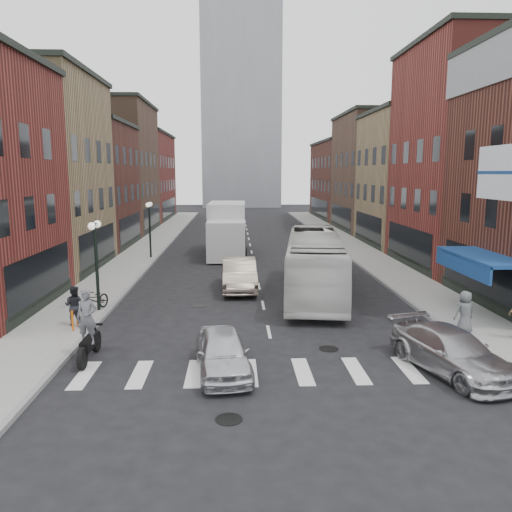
{
  "coord_description": "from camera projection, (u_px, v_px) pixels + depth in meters",
  "views": [
    {
      "loc": [
        -1.31,
        -17.83,
        6.2
      ],
      "look_at": [
        -0.32,
        5.36,
        2.31
      ],
      "focal_mm": 35.0,
      "sensor_mm": 36.0,
      "label": 1
    }
  ],
  "objects": [
    {
      "name": "ground",
      "position": [
        271.0,
        340.0,
        18.65
      ],
      "size": [
        160.0,
        160.0,
        0.0
      ],
      "primitive_type": "plane",
      "color": "black",
      "rests_on": "ground"
    },
    {
      "name": "sidewalk_left",
      "position": [
        145.0,
        250.0,
        39.95
      ],
      "size": [
        3.0,
        74.0,
        0.15
      ],
      "primitive_type": "cube",
      "color": "gray",
      "rests_on": "ground"
    },
    {
      "name": "sidewalk_right",
      "position": [
        355.0,
        249.0,
        40.67
      ],
      "size": [
        3.0,
        74.0,
        0.15
      ],
      "primitive_type": "cube",
      "color": "gray",
      "rests_on": "ground"
    },
    {
      "name": "curb_left",
      "position": [
        164.0,
        251.0,
        40.03
      ],
      "size": [
        0.2,
        74.0,
        0.16
      ],
      "primitive_type": "cube",
      "color": "gray",
      "rests_on": "ground"
    },
    {
      "name": "curb_right",
      "position": [
        337.0,
        250.0,
        40.62
      ],
      "size": [
        0.2,
        74.0,
        0.16
      ],
      "primitive_type": "cube",
      "color": "gray",
      "rests_on": "ground"
    },
    {
      "name": "crosswalk_stripes",
      "position": [
        278.0,
        372.0,
        15.69
      ],
      "size": [
        12.0,
        2.2,
        0.01
      ],
      "primitive_type": "cube",
      "color": "silver",
      "rests_on": "ground"
    },
    {
      "name": "bldg_left_mid_a",
      "position": [
        13.0,
        173.0,
        30.79
      ],
      "size": [
        10.3,
        10.2,
        12.3
      ],
      "color": "olive",
      "rests_on": "ground"
    },
    {
      "name": "bldg_left_mid_b",
      "position": [
        67.0,
        185.0,
        40.81
      ],
      "size": [
        10.3,
        10.2,
        10.3
      ],
      "color": "#482019",
      "rests_on": "ground"
    },
    {
      "name": "bldg_left_far_a",
      "position": [
        102.0,
        168.0,
        51.4
      ],
      "size": [
        10.3,
        12.2,
        13.3
      ],
      "color": "#4D3626",
      "rests_on": "ground"
    },
    {
      "name": "bldg_left_far_b",
      "position": [
        130.0,
        177.0,
        65.36
      ],
      "size": [
        10.3,
        16.2,
        11.3
      ],
      "color": "maroon",
      "rests_on": "ground"
    },
    {
      "name": "bldg_right_mid_a",
      "position": [
        489.0,
        157.0,
        31.89
      ],
      "size": [
        10.3,
        10.2,
        14.3
      ],
      "color": "maroon",
      "rests_on": "ground"
    },
    {
      "name": "bldg_right_mid_b",
      "position": [
        428.0,
        179.0,
        41.99
      ],
      "size": [
        10.3,
        10.2,
        11.3
      ],
      "color": "olive",
      "rests_on": "ground"
    },
    {
      "name": "bldg_right_far_a",
      "position": [
        388.0,
        173.0,
        52.75
      ],
      "size": [
        10.3,
        12.2,
        12.3
      ],
      "color": "#4D3626",
      "rests_on": "ground"
    },
    {
      "name": "bldg_right_far_b",
      "position": [
        356.0,
        180.0,
        66.71
      ],
      "size": [
        10.3,
        16.2,
        10.3
      ],
      "color": "#482019",
      "rests_on": "ground"
    },
    {
      "name": "awning_blue",
      "position": [
        477.0,
        258.0,
        21.05
      ],
      "size": [
        1.8,
        5.0,
        0.78
      ],
      "color": "navy",
      "rests_on": "ground"
    },
    {
      "name": "billboard_sign",
      "position": [
        501.0,
        174.0,
        18.49
      ],
      "size": [
        1.52,
        3.0,
        3.7
      ],
      "color": "black",
      "rests_on": "ground"
    },
    {
      "name": "distant_tower",
      "position": [
        241.0,
        69.0,
        91.36
      ],
      "size": [
        14.0,
        14.0,
        50.0
      ],
      "primitive_type": "cube",
      "color": "#9399A0",
      "rests_on": "ground"
    },
    {
      "name": "streetlamp_near",
      "position": [
        96.0,
        249.0,
        21.8
      ],
      "size": [
        0.32,
        1.22,
        4.11
      ],
      "color": "black",
      "rests_on": "ground"
    },
    {
      "name": "streetlamp_far",
      "position": [
        150.0,
        219.0,
        35.59
      ],
      "size": [
        0.32,
        1.22,
        4.11
      ],
      "color": "black",
      "rests_on": "ground"
    },
    {
      "name": "bike_rack",
      "position": [
        75.0,
        319.0,
        19.52
      ],
      "size": [
        0.08,
        0.68,
        0.8
      ],
      "color": "#D8590C",
      "rests_on": "sidewalk_left"
    },
    {
      "name": "box_truck",
      "position": [
        227.0,
        230.0,
        37.77
      ],
      "size": [
        2.88,
        9.01,
        3.9
      ],
      "rotation": [
        0.0,
        0.0,
        -0.02
      ],
      "color": "silver",
      "rests_on": "ground"
    },
    {
      "name": "motorcycle_rider",
      "position": [
        88.0,
        328.0,
        16.46
      ],
      "size": [
        0.67,
        2.38,
        2.43
      ],
      "rotation": [
        0.0,
        0.0,
        -0.0
      ],
      "color": "black",
      "rests_on": "ground"
    },
    {
      "name": "transit_bus",
      "position": [
        315.0,
        264.0,
        25.45
      ],
      "size": [
        4.23,
        11.75,
        3.2
      ],
      "primitive_type": "imported",
      "rotation": [
        0.0,
        0.0,
        -0.14
      ],
      "color": "silver",
      "rests_on": "ground"
    },
    {
      "name": "sedan_left_near",
      "position": [
        223.0,
        352.0,
        15.54
      ],
      "size": [
        2.05,
        4.07,
        1.33
      ],
      "primitive_type": "imported",
      "rotation": [
        0.0,
        0.0,
        0.13
      ],
      "color": "silver",
      "rests_on": "ground"
    },
    {
      "name": "sedan_left_far",
      "position": [
        239.0,
        274.0,
        26.62
      ],
      "size": [
        1.83,
        5.06,
        1.66
      ],
      "primitive_type": "imported",
      "rotation": [
        0.0,
        0.0,
        0.01
      ],
      "color": "#AC9D8B",
      "rests_on": "ground"
    },
    {
      "name": "curb_car",
      "position": [
        451.0,
        351.0,
        15.59
      ],
      "size": [
        3.17,
        5.01,
        1.35
      ],
      "primitive_type": "imported",
      "rotation": [
        0.0,
        0.0,
        0.29
      ],
      "color": "#ACABB0",
      "rests_on": "ground"
    },
    {
      "name": "parked_bicycle",
      "position": [
        95.0,
        300.0,
        21.98
      ],
      "size": [
        1.29,
        2.03,
        1.01
      ],
      "primitive_type": "imported",
      "rotation": [
        0.0,
        0.0,
        -0.36
      ],
      "color": "black",
      "rests_on": "sidewalk_left"
    },
    {
      "name": "ped_left_solo",
      "position": [
        74.0,
        306.0,
        19.89
      ],
      "size": [
        0.85,
        0.57,
        1.61
      ],
      "primitive_type": "imported",
      "rotation": [
        0.0,
        0.0,
        2.98
      ],
      "color": "black",
      "rests_on": "sidewalk_left"
    },
    {
      "name": "ped_right_c",
      "position": [
        465.0,
        312.0,
        18.92
      ],
      "size": [
        0.88,
        0.66,
        1.64
      ],
      "primitive_type": "imported",
      "rotation": [
        0.0,
        0.0,
        3.33
      ],
      "color": "#54585B",
      "rests_on": "sidewalk_right"
    }
  ]
}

